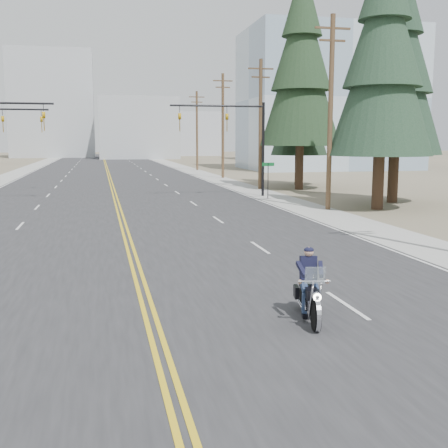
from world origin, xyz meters
TOP-DOWN VIEW (x-y plane):
  - ground_plane at (0.00, 0.00)m, footprint 400.00×400.00m
  - road at (0.00, 70.00)m, footprint 20.00×200.00m
  - sidewalk_left at (-11.50, 70.00)m, footprint 3.00×200.00m
  - sidewalk_right at (11.50, 70.00)m, footprint 3.00×200.00m
  - traffic_mast_right at (8.98, 32.00)m, footprint 7.10×0.26m
  - street_sign at (10.80, 30.00)m, footprint 0.90×0.06m
  - utility_pole_b at (12.50, 23.00)m, footprint 2.20×0.30m
  - utility_pole_c at (12.50, 38.00)m, footprint 2.20×0.30m
  - utility_pole_d at (12.50, 53.00)m, footprint 2.20×0.30m
  - utility_pole_e at (12.50, 70.00)m, footprint 2.20×0.30m
  - glass_building at (32.00, 70.00)m, footprint 24.00×16.00m
  - haze_bldg_b at (8.00, 125.00)m, footprint 18.00×14.00m
  - haze_bldg_c at (40.00, 110.00)m, footprint 16.00×12.00m
  - haze_bldg_d at (-12.00, 140.00)m, footprint 20.00×15.00m
  - haze_bldg_e at (25.00, 150.00)m, footprint 14.00×14.00m
  - motorcyclist at (3.66, 3.14)m, footprint 1.34×2.32m
  - conifer_near at (15.54, 22.53)m, footprint 6.22×6.22m
  - conifer_mid at (18.43, 25.91)m, footprint 6.13×6.13m
  - conifer_tall at (15.75, 37.05)m, footprint 6.77×6.77m
  - conifer_far at (17.41, 41.80)m, footprint 5.30×5.30m

SIDE VIEW (x-z plane):
  - ground_plane at x=0.00m, z-range 0.00..0.00m
  - road at x=0.00m, z-range 0.00..0.01m
  - sidewalk_left at x=-11.50m, z-range 0.00..0.01m
  - sidewalk_right at x=11.50m, z-range 0.00..0.01m
  - motorcyclist at x=3.66m, z-range 0.00..1.70m
  - street_sign at x=10.80m, z-range 0.49..3.12m
  - traffic_mast_right at x=8.98m, z-range 1.44..8.44m
  - utility_pole_c at x=12.50m, z-range 0.23..11.23m
  - utility_pole_e at x=12.50m, z-range 0.23..11.23m
  - utility_pole_b at x=12.50m, z-range 0.23..11.73m
  - utility_pole_d at x=12.50m, z-range 0.23..11.73m
  - haze_bldg_e at x=25.00m, z-range 0.00..12.00m
  - haze_bldg_b at x=8.00m, z-range 0.00..14.00m
  - conifer_far at x=17.41m, z-range 1.05..15.26m
  - haze_bldg_c at x=40.00m, z-range 0.00..18.00m
  - conifer_mid at x=18.43m, z-range 1.21..17.56m
  - conifer_near at x=15.54m, z-range 1.22..17.68m
  - glass_building at x=32.00m, z-range 0.00..20.00m
  - conifer_tall at x=15.75m, z-range 1.40..20.21m
  - haze_bldg_d at x=-12.00m, z-range 0.00..26.00m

